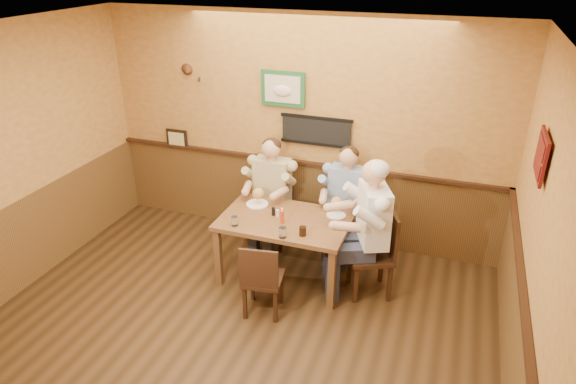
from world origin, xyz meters
name	(u,v)px	position (x,y,z in m)	size (l,w,h in m)	color
room	(224,189)	(0.13, 0.17, 1.69)	(5.02, 5.03, 2.81)	black
dining_table	(285,226)	(0.17, 1.50, 0.66)	(1.40, 0.90, 0.75)	brown
chair_back_left	(273,212)	(-0.23, 2.14, 0.44)	(0.41, 0.41, 0.89)	#361F11
chair_back_right	(346,220)	(0.68, 2.25, 0.43)	(0.40, 0.40, 0.87)	#361F11
chair_right_end	(371,253)	(1.12, 1.53, 0.49)	(0.45, 0.45, 0.97)	#361F11
chair_near_side	(263,277)	(0.17, 0.84, 0.42)	(0.39, 0.39, 0.84)	#361F11
diner_tan_shirt	(273,198)	(-0.23, 2.14, 0.63)	(0.58, 0.58, 1.26)	#CCBD8C
diner_blue_polo	(346,206)	(0.68, 2.25, 0.62)	(0.57, 0.57, 1.24)	#869FC9
diner_white_elder	(372,236)	(1.12, 1.53, 0.69)	(0.64, 0.64, 1.39)	white
water_glass_left	(235,221)	(-0.28, 1.18, 0.80)	(0.07, 0.07, 0.11)	white
water_glass_mid	(283,233)	(0.28, 1.11, 0.81)	(0.08, 0.08, 0.11)	white
cola_tumbler	(303,231)	(0.46, 1.22, 0.80)	(0.07, 0.07, 0.10)	black
hot_sauce_bottle	(282,216)	(0.17, 1.39, 0.83)	(0.04, 0.04, 0.16)	red
salt_shaker	(278,213)	(0.08, 1.51, 0.79)	(0.03, 0.03, 0.08)	silver
pepper_shaker	(273,211)	(0.02, 1.53, 0.80)	(0.04, 0.04, 0.09)	black
plate_far_left	(257,204)	(-0.25, 1.71, 0.76)	(0.26, 0.26, 0.02)	white
plate_far_right	(336,215)	(0.68, 1.75, 0.76)	(0.21, 0.21, 0.01)	white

